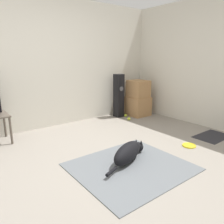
{
  "coord_description": "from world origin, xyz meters",
  "views": [
    {
      "loc": [
        -1.62,
        -2.15,
        1.42
      ],
      "look_at": [
        0.7,
        0.86,
        0.45
      ],
      "focal_mm": 35.0,
      "sensor_mm": 36.0,
      "label": 1
    }
  ],
  "objects": [
    {
      "name": "tennis_ball_by_boxes",
      "position": [
        1.75,
        1.68,
        0.03
      ],
      "size": [
        0.07,
        0.07,
        0.07
      ],
      "color": "#C6E033",
      "rests_on": "ground_plane"
    },
    {
      "name": "cardboard_box_lower",
      "position": [
        2.09,
        1.63,
        0.23
      ],
      "size": [
        0.49,
        0.51,
        0.45
      ],
      "color": "#A87A4C",
      "rests_on": "ground_plane"
    },
    {
      "name": "floor_speaker",
      "position": [
        1.64,
        1.81,
        0.51
      ],
      "size": [
        0.19,
        0.2,
        1.02
      ],
      "color": "black",
      "rests_on": "ground_plane"
    },
    {
      "name": "cardboard_box_upper",
      "position": [
        2.09,
        1.62,
        0.66
      ],
      "size": [
        0.42,
        0.44,
        0.41
      ],
      "color": "#A87A4C",
      "rests_on": "cardboard_box_lower"
    },
    {
      "name": "frisbee",
      "position": [
        1.39,
        -0.3,
        0.01
      ],
      "size": [
        0.22,
        0.22,
        0.03
      ],
      "color": "yellow",
      "rests_on": "ground_plane"
    },
    {
      "name": "ground_plane",
      "position": [
        0.0,
        0.0,
        0.0
      ],
      "size": [
        12.0,
        12.0,
        0.0
      ],
      "primitive_type": "plane",
      "color": "gray"
    },
    {
      "name": "dog",
      "position": [
        0.26,
        -0.09,
        0.14
      ],
      "size": [
        0.92,
        0.45,
        0.26
      ],
      "color": "black",
      "rests_on": "area_rug"
    },
    {
      "name": "tennis_ball_near_speaker",
      "position": [
        1.62,
        1.41,
        0.03
      ],
      "size": [
        0.07,
        0.07,
        0.07
      ],
      "color": "#C6E033",
      "rests_on": "ground_plane"
    },
    {
      "name": "area_rug",
      "position": [
        0.17,
        -0.23,
        0.01
      ],
      "size": [
        1.45,
        1.29,
        0.01
      ],
      "color": "slate",
      "rests_on": "ground_plane"
    },
    {
      "name": "door_mat",
      "position": [
        2.13,
        -0.3,
        0.0
      ],
      "size": [
        0.7,
        0.45,
        0.01
      ],
      "color": "#28282D",
      "rests_on": "ground_plane"
    },
    {
      "name": "wall_right",
      "position": [
        2.6,
        0.0,
        1.27
      ],
      "size": [
        0.06,
        8.0,
        2.55
      ],
      "color": "beige",
      "rests_on": "ground_plane"
    },
    {
      "name": "wall_back",
      "position": [
        0.0,
        2.1,
        1.27
      ],
      "size": [
        8.0,
        0.06,
        2.55
      ],
      "color": "beige",
      "rests_on": "ground_plane"
    }
  ]
}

